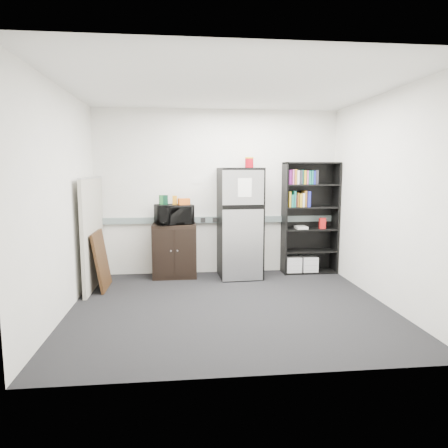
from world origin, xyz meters
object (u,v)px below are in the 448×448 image
(bookshelf, at_px, (309,215))
(refrigerator, at_px, (240,223))
(cabinet, at_px, (175,251))
(microwave, at_px, (174,214))
(cubicle_partition, at_px, (93,233))

(bookshelf, distance_m, refrigerator, 1.19)
(cabinet, height_order, microwave, microwave)
(bookshelf, relative_size, cubicle_partition, 1.14)
(refrigerator, bearing_deg, bookshelf, 4.14)
(cubicle_partition, distance_m, refrigerator, 2.26)
(bookshelf, height_order, cubicle_partition, bookshelf)
(cubicle_partition, relative_size, cabinet, 1.87)
(bookshelf, height_order, cabinet, bookshelf)
(cabinet, distance_m, refrigerator, 1.14)
(refrigerator, bearing_deg, cubicle_partition, -174.21)
(cabinet, bearing_deg, refrigerator, -4.35)
(cabinet, bearing_deg, cubicle_partition, -160.32)
(microwave, bearing_deg, cabinet, 72.64)
(microwave, height_order, refrigerator, refrigerator)
(cubicle_partition, relative_size, microwave, 2.89)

